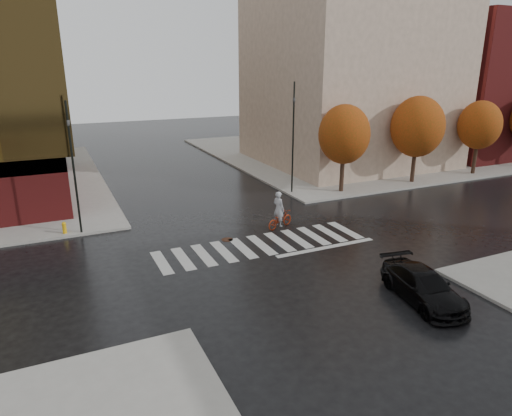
{
  "coord_description": "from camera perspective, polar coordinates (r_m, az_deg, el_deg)",
  "views": [
    {
      "loc": [
        -9.93,
        -20.32,
        9.47
      ],
      "look_at": [
        -0.12,
        0.95,
        2.0
      ],
      "focal_mm": 32.0,
      "sensor_mm": 36.0,
      "label": 1
    }
  ],
  "objects": [
    {
      "name": "cyclist",
      "position": [
        27.24,
        2.94,
        -0.95
      ],
      "size": [
        2.12,
        1.39,
        2.28
      ],
      "rotation": [
        0.0,
        0.0,
        1.95
      ],
      "color": "#9C290E",
      "rests_on": "ground"
    },
    {
      "name": "traffic_light_nw",
      "position": [
        27.12,
        -21.95,
        5.63
      ],
      "size": [
        0.21,
        0.18,
        7.43
      ],
      "rotation": [
        0.0,
        0.0,
        -1.72
      ],
      "color": "black",
      "rests_on": "sidewalk_nw"
    },
    {
      "name": "manhole",
      "position": [
        25.69,
        -3.62,
        -3.96
      ],
      "size": [
        0.8,
        0.8,
        0.01
      ],
      "primitive_type": "cylinder",
      "rotation": [
        0.0,
        0.0,
        0.28
      ],
      "color": "#472819",
      "rests_on": "ground"
    },
    {
      "name": "tree_ne_a",
      "position": [
        34.5,
        10.97,
        9.02
      ],
      "size": [
        3.8,
        3.8,
        6.5
      ],
      "color": "black",
      "rests_on": "sidewalk_ne"
    },
    {
      "name": "ground",
      "position": [
        24.52,
        1.19,
        -5.04
      ],
      "size": [
        120.0,
        120.0,
        0.0
      ],
      "primitive_type": "plane",
      "color": "black",
      "rests_on": "ground"
    },
    {
      "name": "tree_ne_c",
      "position": [
        44.11,
        26.17,
        9.28
      ],
      "size": [
        3.6,
        3.6,
        6.31
      ],
      "color": "black",
      "rests_on": "sidewalk_ne"
    },
    {
      "name": "building_ne_tan",
      "position": [
        46.02,
        11.56,
        16.95
      ],
      "size": [
        16.0,
        16.0,
        18.0
      ],
      "primitive_type": "cube",
      "color": "gray",
      "rests_on": "sidewalk_ne"
    },
    {
      "name": "building_ne_brick",
      "position": [
        56.28,
        25.76,
        13.64
      ],
      "size": [
        14.0,
        14.0,
        14.0
      ],
      "primitive_type": "cube",
      "color": "maroon",
      "rests_on": "sidewalk_ne"
    },
    {
      "name": "sidewalk_ne",
      "position": [
        52.46,
        11.95,
        6.99
      ],
      "size": [
        30.0,
        30.0,
        0.15
      ],
      "primitive_type": "cube",
      "color": "gray",
      "rests_on": "ground"
    },
    {
      "name": "fire_hydrant",
      "position": [
        28.27,
        -22.85,
        -2.2
      ],
      "size": [
        0.24,
        0.24,
        0.68
      ],
      "color": "#DFA40D",
      "rests_on": "sidewalk_nw"
    },
    {
      "name": "traffic_light_ne",
      "position": [
        33.73,
        4.68,
        9.74
      ],
      "size": [
        0.21,
        0.24,
        8.07
      ],
      "rotation": [
        0.0,
        0.0,
        2.9
      ],
      "color": "black",
      "rests_on": "sidewalk_ne"
    },
    {
      "name": "crosswalk",
      "position": [
        24.93,
        0.69,
        -4.63
      ],
      "size": [
        12.0,
        3.0,
        0.01
      ],
      "primitive_type": "cube",
      "color": "silver",
      "rests_on": "ground"
    },
    {
      "name": "sedan",
      "position": [
        20.35,
        20.14,
        -9.14
      ],
      "size": [
        2.55,
        4.77,
        1.31
      ],
      "primitive_type": "imported",
      "rotation": [
        0.0,
        0.0,
        -0.16
      ],
      "color": "black",
      "rests_on": "ground"
    },
    {
      "name": "tree_ne_b",
      "position": [
        38.95,
        19.53,
        9.54
      ],
      "size": [
        4.2,
        4.2,
        6.89
      ],
      "color": "black",
      "rests_on": "sidewalk_ne"
    }
  ]
}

